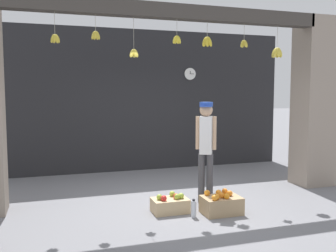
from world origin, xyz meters
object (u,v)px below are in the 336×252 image
object	(u,v)px
water_bottle	(194,209)
fruit_crate_apples	(170,205)
shopkeeper	(206,144)
fruit_crate_oranges	(221,204)
wall_clock	(190,74)

from	to	relation	value
water_bottle	fruit_crate_apples	bearing A→B (deg)	129.30
fruit_crate_apples	water_bottle	size ratio (longest dim) A/B	2.01
shopkeeper	fruit_crate_oranges	xyz separation A→B (m)	(0.01, -0.58, -0.86)
fruit_crate_apples	wall_clock	bearing A→B (deg)	64.07
fruit_crate_oranges	water_bottle	xyz separation A→B (m)	(-0.46, -0.02, -0.02)
fruit_crate_oranges	water_bottle	bearing A→B (deg)	-176.97
fruit_crate_apples	wall_clock	size ratio (longest dim) A/B	1.81
fruit_crate_oranges	water_bottle	distance (m)	0.46
shopkeeper	water_bottle	bearing A→B (deg)	82.79
water_bottle	wall_clock	distance (m)	4.32
shopkeeper	fruit_crate_apples	xyz separation A→B (m)	(-0.72, -0.28, -0.88)
fruit_crate_oranges	fruit_crate_apples	world-z (taller)	fruit_crate_oranges
fruit_crate_oranges	fruit_crate_apples	bearing A→B (deg)	157.49
fruit_crate_oranges	fruit_crate_apples	xyz separation A→B (m)	(-0.72, 0.30, -0.03)
fruit_crate_apples	wall_clock	xyz separation A→B (m)	(1.55, 3.19, 2.17)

